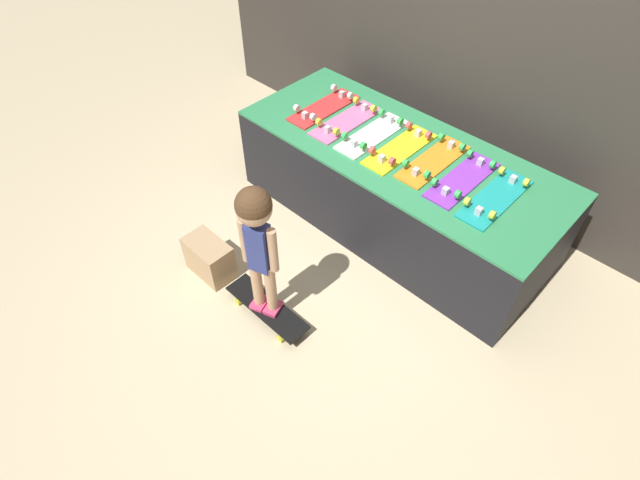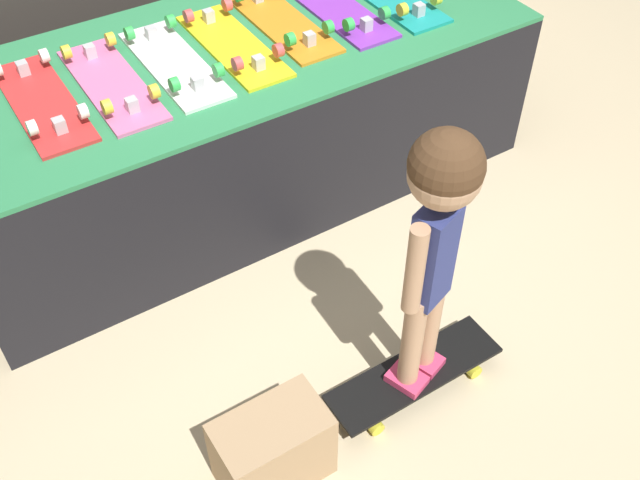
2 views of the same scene
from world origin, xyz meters
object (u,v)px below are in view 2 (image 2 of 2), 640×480
Objects in this scene: skateboard_white_on_rack at (174,62)px; storage_box at (273,449)px; skateboard_red_on_rack at (42,101)px; skateboard_yellow_on_rack at (233,43)px; child at (438,222)px; skateboard_pink_on_rack at (111,82)px; skateboard_purple_on_rack at (338,8)px; skateboard_on_floor at (414,375)px; skateboard_orange_on_rack at (283,21)px.

skateboard_white_on_rack is 1.51m from storage_box.
skateboard_white_on_rack is at bearing -1.96° from skateboard_red_on_rack.
skateboard_yellow_on_rack is 1.33m from child.
skateboard_purple_on_rack is at bearing 1.17° from skateboard_pink_on_rack.
skateboard_white_on_rack is 0.62× the size of child.
skateboard_on_floor is at bearing -91.33° from skateboard_yellow_on_rack.
skateboard_red_on_rack reaches higher than storage_box.
skateboard_red_on_rack and skateboard_purple_on_rack have the same top height.
storage_box is (-0.59, -0.02, 0.08)m from skateboard_on_floor.
skateboard_pink_on_rack and skateboard_white_on_rack have the same top height.
skateboard_orange_on_rack is (0.77, 0.05, 0.00)m from skateboard_pink_on_rack.
skateboard_white_on_rack is 1.35m from child.
child is (-0.29, -1.37, 0.10)m from skateboard_orange_on_rack.
child is at bearing -101.85° from skateboard_orange_on_rack.
child is at bearing -112.07° from skateboard_purple_on_rack.
skateboard_purple_on_rack is at bearing 0.07° from skateboard_red_on_rack.
skateboard_orange_on_rack is at bearing 59.27° from child.
skateboard_red_on_rack reaches higher than skateboard_on_floor.
skateboard_on_floor is 1.87× the size of storage_box.
skateboard_pink_on_rack is at bearing -4.33° from skateboard_red_on_rack.
skateboard_on_floor is at bearing -61.14° from skateboard_red_on_rack.
skateboard_white_on_rack is 1.00× the size of skateboard_purple_on_rack.
skateboard_on_floor is 0.63× the size of child.
skateboard_orange_on_rack is at bearing 10.11° from skateboard_yellow_on_rack.
child is (-0.00, -0.00, 0.75)m from skateboard_on_floor.
skateboard_pink_on_rack is 0.77m from skateboard_orange_on_rack.
child reaches higher than storage_box.
skateboard_on_floor is (-0.54, -1.34, -0.65)m from skateboard_purple_on_rack.
child is 2.94× the size of storage_box.
skateboard_purple_on_rack is 1.45m from child.
skateboard_orange_on_rack is at bearing 57.90° from storage_box.
storage_box is at bearing -83.64° from skateboard_red_on_rack.
storage_box is (-1.13, -1.37, -0.58)m from skateboard_purple_on_rack.
skateboard_orange_on_rack is (0.26, 0.05, 0.00)m from skateboard_yellow_on_rack.
skateboard_orange_on_rack is 1.54m from skateboard_on_floor.
storage_box is (0.15, -1.36, -0.58)m from skateboard_red_on_rack.
skateboard_red_on_rack is 1.03m from skateboard_orange_on_rack.
skateboard_orange_on_rack reaches higher than storage_box.
skateboard_orange_on_rack and skateboard_purple_on_rack have the same top height.
skateboard_yellow_on_rack is 1.82× the size of storage_box.
skateboard_red_on_rack is 1.49m from storage_box.
skateboard_on_floor is at bearing 69.33° from child.
skateboard_purple_on_rack is (0.51, 0.02, 0.00)m from skateboard_yellow_on_rack.
skateboard_red_on_rack is at bearing 178.04° from skateboard_white_on_rack.
skateboard_on_floor is (-0.03, -1.32, -0.65)m from skateboard_yellow_on_rack.
skateboard_pink_on_rack is 1.41m from child.
skateboard_pink_on_rack is at bearing 110.06° from skateboard_on_floor.
skateboard_red_on_rack is at bearing 99.99° from child.
skateboard_white_on_rack is (0.26, 0.00, 0.00)m from skateboard_pink_on_rack.
skateboard_purple_on_rack is (1.03, 0.02, 0.00)m from skateboard_pink_on_rack.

